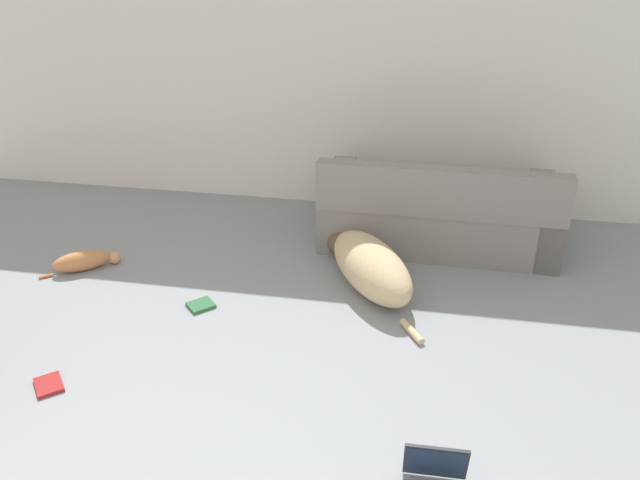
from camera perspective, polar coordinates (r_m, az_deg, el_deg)
The scene contains 7 objects.
wall_back at distance 5.77m, azimuth -1.33°, elevation 16.00°, with size 7.18×0.06×2.66m.
couch at distance 5.30m, azimuth 10.70°, elevation 2.29°, with size 1.93×0.94×0.80m.
dog at distance 4.62m, azimuth 4.50°, elevation -2.30°, with size 0.89×1.29×0.37m.
cat at distance 5.21m, azimuth -20.73°, elevation -1.78°, with size 0.54×0.41×0.16m.
laptop_open at distance 3.22m, azimuth 10.46°, elevation -20.71°, with size 0.31×0.30×0.25m.
book_red at distance 4.09m, azimuth -23.55°, elevation -12.05°, with size 0.24×0.24×0.02m.
book_green at distance 4.53m, azimuth -10.84°, elevation -5.87°, with size 0.23×0.23×0.02m.
Camera 1 is at (1.13, -1.63, 2.44)m, focal length 35.00 mm.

